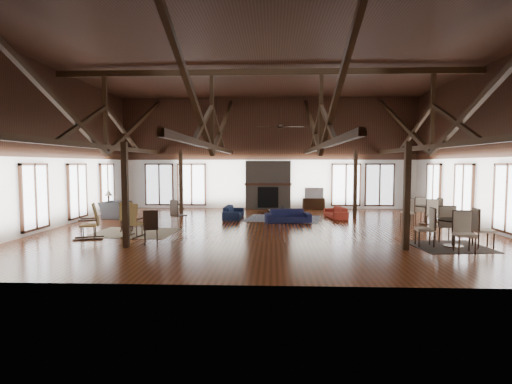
{
  "coord_description": "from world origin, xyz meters",
  "views": [
    {
      "loc": [
        0.25,
        -14.79,
        2.42
      ],
      "look_at": [
        -0.42,
        1.0,
        1.31
      ],
      "focal_mm": 28.0,
      "sensor_mm": 36.0,
      "label": 1
    }
  ],
  "objects_px": {
    "coffee_table": "(282,211)",
    "cafe_table_far": "(426,211)",
    "sofa_navy_left": "(234,212)",
    "tv_console": "(314,204)",
    "sofa_orange": "(336,212)",
    "cafe_table_near": "(454,228)",
    "sofa_navy_front": "(288,216)",
    "armchair": "(115,210)"
  },
  "relations": [
    {
      "from": "coffee_table",
      "to": "cafe_table_far",
      "type": "xyz_separation_m",
      "value": [
        5.76,
        -1.33,
        0.16
      ]
    },
    {
      "from": "sofa_navy_left",
      "to": "cafe_table_far",
      "type": "height_order",
      "value": "cafe_table_far"
    },
    {
      "from": "tv_console",
      "to": "coffee_table",
      "type": "bearing_deg",
      "value": -114.2
    },
    {
      "from": "sofa_orange",
      "to": "cafe_table_near",
      "type": "height_order",
      "value": "cafe_table_near"
    },
    {
      "from": "coffee_table",
      "to": "cafe_table_near",
      "type": "bearing_deg",
      "value": -63.8
    },
    {
      "from": "sofa_orange",
      "to": "tv_console",
      "type": "bearing_deg",
      "value": -177.72
    },
    {
      "from": "sofa_navy_front",
      "to": "sofa_navy_left",
      "type": "bearing_deg",
      "value": 144.89
    },
    {
      "from": "sofa_navy_front",
      "to": "sofa_navy_left",
      "type": "distance_m",
      "value": 2.63
    },
    {
      "from": "coffee_table",
      "to": "armchair",
      "type": "relative_size",
      "value": 1.02
    },
    {
      "from": "coffee_table",
      "to": "armchair",
      "type": "distance_m",
      "value": 7.44
    },
    {
      "from": "sofa_navy_front",
      "to": "coffee_table",
      "type": "bearing_deg",
      "value": 91.75
    },
    {
      "from": "sofa_navy_front",
      "to": "tv_console",
      "type": "distance_m",
      "value": 5.3
    },
    {
      "from": "sofa_navy_front",
      "to": "cafe_table_far",
      "type": "height_order",
      "value": "cafe_table_far"
    },
    {
      "from": "cafe_table_far",
      "to": "sofa_orange",
      "type": "bearing_deg",
      "value": 151.95
    },
    {
      "from": "sofa_navy_front",
      "to": "sofa_navy_left",
      "type": "height_order",
      "value": "sofa_navy_left"
    },
    {
      "from": "sofa_navy_front",
      "to": "cafe_table_far",
      "type": "bearing_deg",
      "value": -12.23
    },
    {
      "from": "sofa_navy_left",
      "to": "tv_console",
      "type": "height_order",
      "value": "tv_console"
    },
    {
      "from": "cafe_table_far",
      "to": "cafe_table_near",
      "type": "bearing_deg",
      "value": -101.22
    },
    {
      "from": "sofa_navy_left",
      "to": "sofa_orange",
      "type": "distance_m",
      "value": 4.61
    },
    {
      "from": "armchair",
      "to": "cafe_table_far",
      "type": "height_order",
      "value": "cafe_table_far"
    },
    {
      "from": "sofa_navy_left",
      "to": "coffee_table",
      "type": "bearing_deg",
      "value": -89.08
    },
    {
      "from": "cafe_table_far",
      "to": "tv_console",
      "type": "distance_m",
      "value": 6.64
    },
    {
      "from": "coffee_table",
      "to": "armchair",
      "type": "height_order",
      "value": "armchair"
    },
    {
      "from": "armchair",
      "to": "cafe_table_far",
      "type": "bearing_deg",
      "value": -87.28
    },
    {
      "from": "sofa_navy_front",
      "to": "cafe_table_near",
      "type": "distance_m",
      "value": 6.63
    },
    {
      "from": "sofa_navy_left",
      "to": "armchair",
      "type": "height_order",
      "value": "armchair"
    },
    {
      "from": "sofa_navy_left",
      "to": "sofa_orange",
      "type": "relative_size",
      "value": 1.12
    },
    {
      "from": "sofa_navy_front",
      "to": "sofa_orange",
      "type": "xyz_separation_m",
      "value": [
        2.21,
        1.53,
        -0.02
      ]
    },
    {
      "from": "coffee_table",
      "to": "sofa_navy_front",
      "type": "bearing_deg",
      "value": -92.5
    },
    {
      "from": "sofa_navy_left",
      "to": "cafe_table_near",
      "type": "distance_m",
      "value": 9.15
    },
    {
      "from": "sofa_navy_left",
      "to": "coffee_table",
      "type": "distance_m",
      "value": 2.16
    },
    {
      "from": "cafe_table_near",
      "to": "tv_console",
      "type": "xyz_separation_m",
      "value": [
        -3.09,
        9.77,
        -0.27
      ]
    },
    {
      "from": "sofa_navy_front",
      "to": "cafe_table_far",
      "type": "distance_m",
      "value": 5.55
    },
    {
      "from": "coffee_table",
      "to": "sofa_navy_left",
      "type": "bearing_deg",
      "value": 164.74
    },
    {
      "from": "sofa_navy_left",
      "to": "coffee_table",
      "type": "relative_size",
      "value": 1.6
    },
    {
      "from": "sofa_orange",
      "to": "armchair",
      "type": "relative_size",
      "value": 1.46
    },
    {
      "from": "sofa_orange",
      "to": "tv_console",
      "type": "relative_size",
      "value": 1.45
    },
    {
      "from": "cafe_table_far",
      "to": "armchair",
      "type": "bearing_deg",
      "value": 174.75
    },
    {
      "from": "sofa_navy_front",
      "to": "coffee_table",
      "type": "xyz_separation_m",
      "value": [
        -0.22,
        1.08,
        0.09
      ]
    },
    {
      "from": "cafe_table_near",
      "to": "cafe_table_far",
      "type": "bearing_deg",
      "value": 78.78
    },
    {
      "from": "armchair",
      "to": "cafe_table_near",
      "type": "relative_size",
      "value": 0.53
    },
    {
      "from": "sofa_navy_left",
      "to": "cafe_table_near",
      "type": "xyz_separation_m",
      "value": [
        7.03,
        -5.84,
        0.29
      ]
    }
  ]
}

